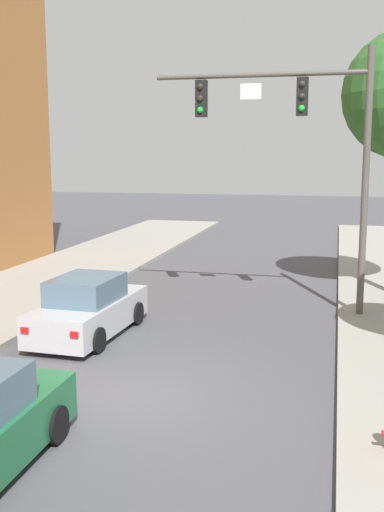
% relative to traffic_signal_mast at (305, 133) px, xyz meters
% --- Properties ---
extents(ground_plane, '(120.00, 120.00, 0.00)m').
position_rel_traffic_signal_mast_xyz_m(ground_plane, '(-2.88, -7.08, -5.32)').
color(ground_plane, '#4C4C51').
extents(traffic_signal_mast, '(6.16, 0.38, 7.50)m').
position_rel_traffic_signal_mast_xyz_m(traffic_signal_mast, '(0.00, 0.00, 0.00)').
color(traffic_signal_mast, '#514C47').
rests_on(traffic_signal_mast, sidewalk_right).
extents(car_lead_silver, '(1.99, 4.31, 1.60)m').
position_rel_traffic_signal_mast_xyz_m(car_lead_silver, '(-5.27, -3.38, -4.60)').
color(car_lead_silver, '#B7B7BC').
rests_on(car_lead_silver, ground).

